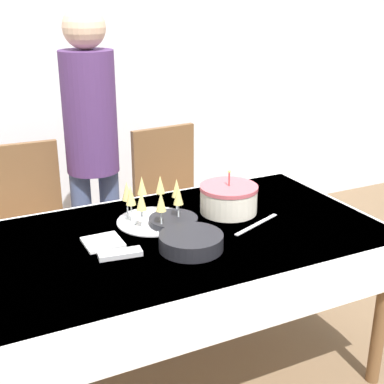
{
  "coord_description": "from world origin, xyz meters",
  "views": [
    {
      "loc": [
        -0.78,
        -1.87,
        1.7
      ],
      "look_at": [
        0.21,
        0.14,
        0.86
      ],
      "focal_mm": 50.0,
      "sensor_mm": 36.0,
      "label": 1
    }
  ],
  "objects_px": {
    "champagne_tray": "(153,203)",
    "plate_stack_dessert": "(173,221)",
    "dining_chair_far_left": "(29,229)",
    "person_standing": "(91,135)",
    "dining_chair_far_right": "(173,203)",
    "birthday_cake": "(229,199)",
    "plate_stack_main": "(191,242)"
  },
  "relations": [
    {
      "from": "dining_chair_far_right",
      "to": "birthday_cake",
      "type": "bearing_deg",
      "value": -92.16
    },
    {
      "from": "dining_chair_far_left",
      "to": "plate_stack_main",
      "type": "bearing_deg",
      "value": -63.45
    },
    {
      "from": "dining_chair_far_right",
      "to": "plate_stack_main",
      "type": "relative_size",
      "value": 3.78
    },
    {
      "from": "champagne_tray",
      "to": "dining_chair_far_left",
      "type": "bearing_deg",
      "value": 125.06
    },
    {
      "from": "dining_chair_far_left",
      "to": "person_standing",
      "type": "height_order",
      "value": "person_standing"
    },
    {
      "from": "birthday_cake",
      "to": "person_standing",
      "type": "relative_size",
      "value": 0.16
    },
    {
      "from": "dining_chair_far_right",
      "to": "dining_chair_far_left",
      "type": "bearing_deg",
      "value": 179.98
    },
    {
      "from": "plate_stack_main",
      "to": "dining_chair_far_right",
      "type": "bearing_deg",
      "value": 69.92
    },
    {
      "from": "dining_chair_far_left",
      "to": "plate_stack_dessert",
      "type": "height_order",
      "value": "dining_chair_far_left"
    },
    {
      "from": "dining_chair_far_left",
      "to": "birthday_cake",
      "type": "relative_size",
      "value": 3.63
    },
    {
      "from": "plate_stack_dessert",
      "to": "person_standing",
      "type": "bearing_deg",
      "value": 100.97
    },
    {
      "from": "dining_chair_far_right",
      "to": "birthday_cake",
      "type": "distance_m",
      "value": 0.74
    },
    {
      "from": "dining_chair_far_right",
      "to": "champagne_tray",
      "type": "bearing_deg",
      "value": -120.87
    },
    {
      "from": "dining_chair_far_right",
      "to": "person_standing",
      "type": "relative_size",
      "value": 0.59
    },
    {
      "from": "birthday_cake",
      "to": "dining_chair_far_right",
      "type": "bearing_deg",
      "value": 87.84
    },
    {
      "from": "dining_chair_far_left",
      "to": "dining_chair_far_right",
      "type": "relative_size",
      "value": 1.0
    },
    {
      "from": "dining_chair_far_right",
      "to": "plate_stack_dessert",
      "type": "height_order",
      "value": "dining_chair_far_right"
    },
    {
      "from": "dining_chair_far_right",
      "to": "plate_stack_main",
      "type": "height_order",
      "value": "dining_chair_far_right"
    },
    {
      "from": "birthday_cake",
      "to": "person_standing",
      "type": "distance_m",
      "value": 0.85
    },
    {
      "from": "birthday_cake",
      "to": "plate_stack_main",
      "type": "relative_size",
      "value": 1.04
    },
    {
      "from": "dining_chair_far_right",
      "to": "plate_stack_dessert",
      "type": "relative_size",
      "value": 4.53
    },
    {
      "from": "champagne_tray",
      "to": "plate_stack_dessert",
      "type": "xyz_separation_m",
      "value": [
        0.06,
        -0.08,
        -0.07
      ]
    },
    {
      "from": "dining_chair_far_left",
      "to": "person_standing",
      "type": "bearing_deg",
      "value": 2.62
    },
    {
      "from": "dining_chair_far_left",
      "to": "dining_chair_far_right",
      "type": "bearing_deg",
      "value": -0.02
    },
    {
      "from": "plate_stack_main",
      "to": "person_standing",
      "type": "bearing_deg",
      "value": 96.32
    },
    {
      "from": "dining_chair_far_right",
      "to": "person_standing",
      "type": "bearing_deg",
      "value": 177.84
    },
    {
      "from": "dining_chair_far_left",
      "to": "champagne_tray",
      "type": "relative_size",
      "value": 2.93
    },
    {
      "from": "dining_chair_far_left",
      "to": "plate_stack_dessert",
      "type": "xyz_separation_m",
      "value": [
        0.51,
        -0.72,
        0.22
      ]
    },
    {
      "from": "champagne_tray",
      "to": "plate_stack_main",
      "type": "height_order",
      "value": "champagne_tray"
    },
    {
      "from": "champagne_tray",
      "to": "plate_stack_dessert",
      "type": "bearing_deg",
      "value": -49.38
    },
    {
      "from": "birthday_cake",
      "to": "champagne_tray",
      "type": "xyz_separation_m",
      "value": [
        -0.36,
        0.05,
        0.02
      ]
    },
    {
      "from": "birthday_cake",
      "to": "plate_stack_dessert",
      "type": "distance_m",
      "value": 0.3
    }
  ]
}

